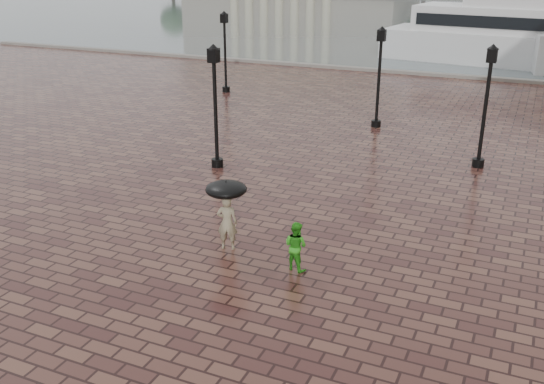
{
  "coord_description": "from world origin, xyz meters",
  "views": [
    {
      "loc": [
        4.68,
        -8.95,
        7.46
      ],
      "look_at": [
        -1.59,
        5.15,
        1.4
      ],
      "focal_mm": 40.0,
      "sensor_mm": 36.0,
      "label": 1
    }
  ],
  "objects": [
    {
      "name": "child_pedestrian",
      "position": [
        -0.32,
        3.76,
        0.65
      ],
      "size": [
        0.74,
        0.64,
        1.29
      ],
      "primitive_type": "imported",
      "rotation": [
        0.0,
        0.0,
        2.86
      ],
      "color": "green",
      "rests_on": "ground"
    },
    {
      "name": "umbrella",
      "position": [
        -2.43,
        4.08,
        1.73
      ],
      "size": [
        1.1,
        1.1,
        1.1
      ],
      "color": "black",
      "rests_on": "ground"
    },
    {
      "name": "harbour_water",
      "position": [
        0.0,
        92.0,
        0.0
      ],
      "size": [
        240.0,
        240.0,
        0.0
      ],
      "primitive_type": "plane",
      "color": "#455154",
      "rests_on": "ground"
    },
    {
      "name": "ground",
      "position": [
        0.0,
        0.0,
        0.0
      ],
      "size": [
        300.0,
        300.0,
        0.0
      ],
      "primitive_type": "plane",
      "color": "#361A18",
      "rests_on": "ground"
    },
    {
      "name": "street_lamps",
      "position": [
        -1.6,
        17.6,
        2.33
      ],
      "size": [
        21.44,
        14.44,
        4.4
      ],
      "color": "black",
      "rests_on": "ground"
    },
    {
      "name": "adult_pedestrian",
      "position": [
        -2.43,
        4.08,
        0.76
      ],
      "size": [
        0.64,
        0.51,
        1.53
      ],
      "primitive_type": "imported",
      "rotation": [
        0.0,
        0.0,
        3.43
      ],
      "color": "gray",
      "rests_on": "ground"
    },
    {
      "name": "quay_edge",
      "position": [
        0.0,
        32.0,
        0.0
      ],
      "size": [
        80.0,
        0.6,
        0.3
      ],
      "primitive_type": "cube",
      "color": "slate",
      "rests_on": "ground"
    }
  ]
}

